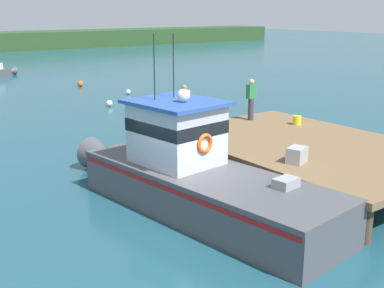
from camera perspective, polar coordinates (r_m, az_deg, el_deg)
name	(u,v)px	position (r m, az deg, el deg)	size (l,w,h in m)	color
ground_plane	(190,210)	(14.08, -0.28, -7.56)	(200.00, 200.00, 0.00)	#1E4C5B
dock	(307,146)	(16.87, 12.98, -0.25)	(6.00, 9.00, 1.20)	#4C3D2D
main_fishing_boat	(192,174)	(13.85, 0.00, -3.50)	(3.47, 9.95, 4.80)	#4C4C51
crate_stack_near_edge	(297,155)	(14.50, 11.89, -1.24)	(0.60, 0.44, 0.46)	#9E9EA3
bait_bucket	(297,120)	(19.35, 11.91, 2.68)	(0.32, 0.32, 0.34)	yellow
deckhand_by_the_boat	(184,106)	(18.10, -0.88, 4.38)	(0.36, 0.22, 1.63)	#383842
deckhand_further_back	(251,98)	(19.77, 6.77, 5.19)	(0.36, 0.22, 1.63)	#383842
mooring_buoy_outer	(80,84)	(37.48, -12.65, 6.74)	(0.42, 0.42, 0.42)	#EA5B19
mooring_buoy_channel_marker	(128,92)	(33.45, -7.30, 5.93)	(0.33, 0.33, 0.33)	silver
mooring_buoy_inshore	(109,103)	(29.37, -9.43, 4.62)	(0.37, 0.37, 0.37)	silver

